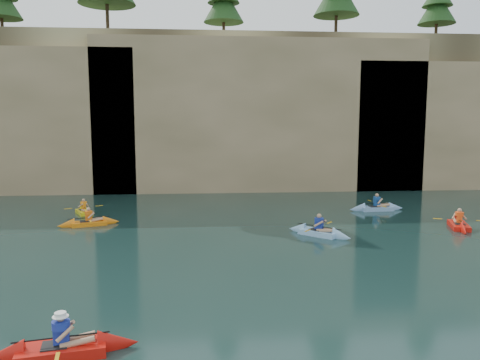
{
  "coord_description": "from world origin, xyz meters",
  "views": [
    {
      "loc": [
        -2.35,
        -11.81,
        5.2
      ],
      "look_at": [
        -0.95,
        5.36,
        3.0
      ],
      "focal_mm": 35.0,
      "sensor_mm": 36.0,
      "label": 1
    }
  ],
  "objects": [
    {
      "name": "sea_cave_center",
      "position": [
        -4.0,
        21.95,
        1.6
      ],
      "size": [
        3.5,
        1.0,
        3.2
      ],
      "primitive_type": "cube",
      "color": "black",
      "rests_on": "ground"
    },
    {
      "name": "ground",
      "position": [
        0.0,
        0.0,
        0.0
      ],
      "size": [
        160.0,
        160.0,
        0.0
      ],
      "primitive_type": "plane",
      "color": "black",
      "rests_on": "ground"
    },
    {
      "name": "kayaker_red_far",
      "position": [
        10.09,
        9.53,
        0.15
      ],
      "size": [
        2.28,
        3.34,
        1.2
      ],
      "rotation": [
        0.0,
        0.0,
        1.25
      ],
      "color": "red",
      "rests_on": "ground"
    },
    {
      "name": "kayaker_yellow",
      "position": [
        -8.98,
        14.57,
        0.13
      ],
      "size": [
        1.94,
        2.61,
        1.06
      ],
      "rotation": [
        0.0,
        0.0,
        -1.11
      ],
      "color": "yellow",
      "rests_on": "ground"
    },
    {
      "name": "kayaker_orange",
      "position": [
        -8.0,
        11.54,
        0.14
      ],
      "size": [
        3.04,
        2.16,
        1.13
      ],
      "rotation": [
        0.0,
        0.0,
        0.32
      ],
      "color": "orange",
      "rests_on": "ground"
    },
    {
      "name": "cliff",
      "position": [
        0.0,
        30.0,
        6.0
      ],
      "size": [
        70.0,
        16.0,
        12.0
      ],
      "primitive_type": "cube",
      "color": "tan",
      "rests_on": "ground"
    },
    {
      "name": "cliff_slab_center",
      "position": [
        2.0,
        22.6,
        5.7
      ],
      "size": [
        24.0,
        2.4,
        11.4
      ],
      "primitive_type": "cube",
      "color": "tan",
      "rests_on": "ground"
    },
    {
      "name": "sea_cave_east",
      "position": [
        10.0,
        21.95,
        2.25
      ],
      "size": [
        5.0,
        1.0,
        4.5
      ],
      "primitive_type": "cube",
      "color": "black",
      "rests_on": "ground"
    },
    {
      "name": "kayaker_ltblue_near",
      "position": [
        2.92,
        8.62,
        0.15
      ],
      "size": [
        2.82,
        2.7,
        1.25
      ],
      "rotation": [
        0.0,
        0.0,
        -0.75
      ],
      "color": "#91C3F3",
      "rests_on": "ground"
    },
    {
      "name": "main_kayaker",
      "position": [
        -5.5,
        -1.7,
        0.17
      ],
      "size": [
        3.43,
        2.25,
        1.24
      ],
      "rotation": [
        0.0,
        0.0,
        0.19
      ],
      "color": "red",
      "rests_on": "ground"
    },
    {
      "name": "kayaker_ltblue_mid",
      "position": [
        7.74,
        14.18,
        0.15
      ],
      "size": [
        3.3,
        2.44,
        1.24
      ],
      "rotation": [
        0.0,
        0.0,
        0.07
      ],
      "color": "#7BA0CE",
      "rests_on": "ground"
    }
  ]
}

